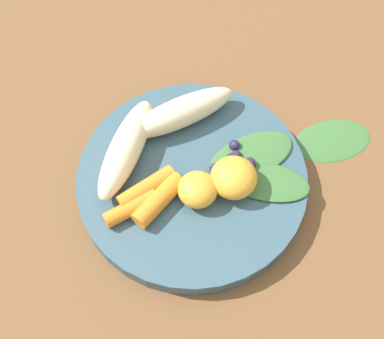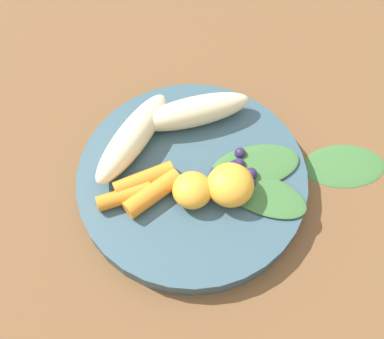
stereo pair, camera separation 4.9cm
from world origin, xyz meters
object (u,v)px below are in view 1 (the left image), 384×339
at_px(banana_peeled_right, 181,112).
at_px(orange_segment_near, 234,178).
at_px(kale_leaf_stray, 333,140).
at_px(banana_peeled_left, 126,148).
at_px(bowl, 192,179).

distance_m(banana_peeled_right, orange_segment_near, 0.10).
height_order(orange_segment_near, kale_leaf_stray, orange_segment_near).
xyz_separation_m(banana_peeled_left, orange_segment_near, (0.07, -0.09, 0.00)).
relative_size(bowl, kale_leaf_stray, 2.65).
xyz_separation_m(bowl, orange_segment_near, (0.03, -0.04, 0.03)).
xyz_separation_m(orange_segment_near, kale_leaf_stray, (0.14, -0.01, -0.04)).
bearing_deg(orange_segment_near, banana_peeled_right, 88.05).
height_order(banana_peeled_right, kale_leaf_stray, banana_peeled_right).
xyz_separation_m(bowl, kale_leaf_stray, (0.17, -0.05, -0.01)).
relative_size(bowl, banana_peeled_left, 1.92).
xyz_separation_m(banana_peeled_right, orange_segment_near, (-0.00, -0.10, 0.00)).
relative_size(banana_peeled_left, orange_segment_near, 2.67).
relative_size(bowl, banana_peeled_right, 1.92).
relative_size(bowl, orange_segment_near, 5.13).
xyz_separation_m(bowl, banana_peeled_right, (0.03, 0.06, 0.03)).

